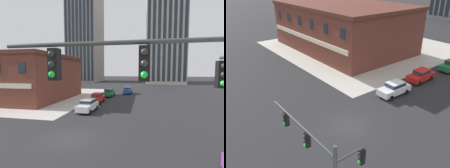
{
  "view_description": "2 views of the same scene",
  "coord_description": "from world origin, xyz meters",
  "views": [
    {
      "loc": [
        5.82,
        -12.17,
        5.53
      ],
      "look_at": [
        1.98,
        7.54,
        3.93
      ],
      "focal_mm": 26.06,
      "sensor_mm": 36.0,
      "label": 1
    },
    {
      "loc": [
        15.04,
        -12.91,
        13.95
      ],
      "look_at": [
        -1.62,
        -0.09,
        4.0
      ],
      "focal_mm": 38.26,
      "sensor_mm": 36.0,
      "label": 2
    }
  ],
  "objects": [
    {
      "name": "sidewalk_far_corner",
      "position": [
        -20.0,
        20.0,
        0.0
      ],
      "size": [
        32.0,
        32.0,
        0.02
      ],
      "primitive_type": "cube",
      "color": "#B7B2A8",
      "rests_on": "ground"
    },
    {
      "name": "car_main_northbound_far",
      "position": [
        -2.12,
        14.91,
        0.92
      ],
      "size": [
        1.93,
        4.42,
        1.68
      ],
      "color": "red",
      "rests_on": "ground"
    },
    {
      "name": "ground_plane",
      "position": [
        0.0,
        0.0,
        0.0
      ],
      "size": [
        320.0,
        320.0,
        0.0
      ],
      "primitive_type": "plane",
      "color": "#262628"
    },
    {
      "name": "storefront_block_near_corner",
      "position": [
        -21.38,
        16.4,
        4.3
      ],
      "size": [
        25.25,
        17.24,
        8.58
      ],
      "color": "brown",
      "rests_on": "ground"
    },
    {
      "name": "car_main_northbound_near",
      "position": [
        -1.63,
        8.73,
        0.92
      ],
      "size": [
        1.99,
        4.45,
        1.68
      ],
      "color": "silver",
      "rests_on": "ground"
    }
  ]
}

